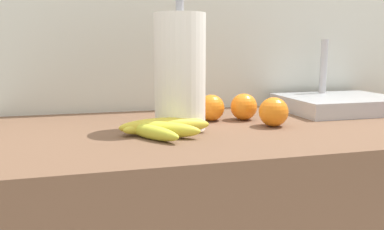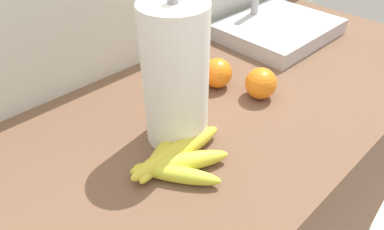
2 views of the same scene
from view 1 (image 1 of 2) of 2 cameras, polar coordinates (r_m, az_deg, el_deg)
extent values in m
cube|color=silver|center=(1.42, 3.56, -8.61)|extent=(1.82, 0.06, 1.30)
ellipsoid|color=#C8CF38|center=(0.88, -5.89, -2.53)|extent=(0.12, 0.16, 0.03)
ellipsoid|color=gold|center=(0.89, -4.63, -2.11)|extent=(0.18, 0.13, 0.04)
ellipsoid|color=gold|center=(0.92, -4.00, -1.64)|extent=(0.22, 0.05, 0.04)
ellipsoid|color=gold|center=(0.94, -5.02, -1.63)|extent=(0.19, 0.10, 0.03)
sphere|color=orange|center=(1.03, 11.91, 0.45)|extent=(0.08, 0.08, 0.08)
sphere|color=orange|center=(1.11, 7.62, 1.21)|extent=(0.08, 0.08, 0.08)
sphere|color=orange|center=(1.09, 2.86, 1.08)|extent=(0.07, 0.07, 0.07)
cylinder|color=white|center=(0.97, -1.77, 6.29)|extent=(0.13, 0.13, 0.29)
cylinder|color=gray|center=(0.97, -1.78, 7.18)|extent=(0.02, 0.02, 0.32)
cube|color=#B7BABF|center=(1.35, 20.87, 1.57)|extent=(0.36, 0.29, 0.05)
cylinder|color=#B2B2B7|center=(1.42, 18.78, 6.78)|extent=(0.02, 0.02, 0.18)
camera|label=2|loc=(0.60, -34.94, 36.56)|focal=32.58mm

